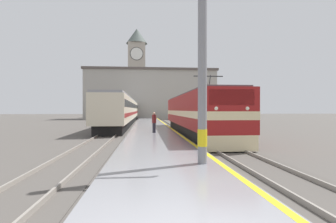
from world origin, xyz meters
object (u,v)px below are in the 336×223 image
passenger_train (126,111)px  person_on_platform (154,122)px  catenary_mast (204,51)px  locomotive_train (195,114)px  clock_tower (137,70)px

passenger_train → person_on_platform: bearing=-80.0°
catenary_mast → person_on_platform: bearing=96.1°
locomotive_train → passenger_train: locomotive_train is taller
catenary_mast → clock_tower: (-4.35, 66.61, 9.41)m
locomotive_train → person_on_platform: locomotive_train is taller
passenger_train → clock_tower: bearing=88.6°
passenger_train → clock_tower: 34.66m
passenger_train → locomotive_train: bearing=-70.2°
passenger_train → catenary_mast: catenary_mast is taller
locomotive_train → clock_tower: (-6.60, 53.14, 11.83)m
locomotive_train → clock_tower: clock_tower is taller
person_on_platform → catenary_mast: bearing=-83.9°
person_on_platform → clock_tower: (-3.03, 54.26, 12.45)m
passenger_train → person_on_platform: (3.82, -21.62, -0.83)m
locomotive_train → person_on_platform: (-3.57, -1.12, -0.63)m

